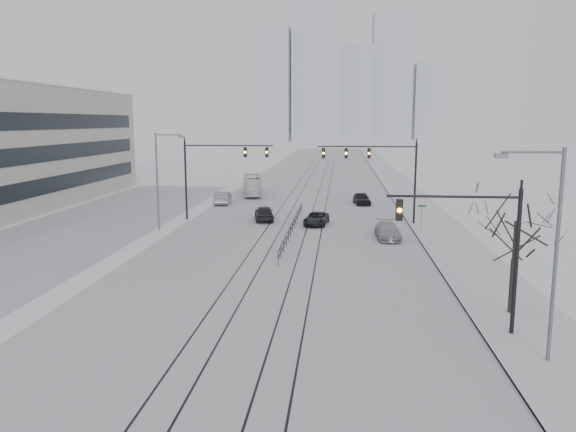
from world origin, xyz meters
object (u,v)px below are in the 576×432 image
object	(u,v)px
traffic_mast_near	(482,241)
sedan_nb_right	(388,231)
sedan_nb_front	(316,219)
box_truck	(252,185)
sedan_nb_far	(362,199)
bare_tree	(516,231)
sedan_sb_inner	(264,213)
sedan_sb_outer	(223,198)

from	to	relation	value
traffic_mast_near	sedan_nb_right	xyz separation A→B (m)	(-2.38, 21.88, -3.87)
sedan_nb_front	sedan_nb_right	xyz separation A→B (m)	(6.40, -6.05, 0.07)
traffic_mast_near	box_truck	bearing A→B (deg)	110.49
sedan_nb_front	box_truck	xyz separation A→B (m)	(-9.74, 21.66, 0.75)
sedan_nb_far	traffic_mast_near	bearing A→B (deg)	-93.09
sedan_nb_front	sedan_nb_right	size ratio (longest dim) A/B	0.93
bare_tree	sedan_nb_far	world-z (taller)	bare_tree
bare_tree	sedan_sb_inner	world-z (taller)	bare_tree
sedan_sb_inner	sedan_nb_right	size ratio (longest dim) A/B	0.95
sedan_sb_inner	sedan_sb_outer	world-z (taller)	sedan_sb_outer
sedan_nb_far	box_truck	bearing A→B (deg)	144.88
sedan_sb_inner	box_truck	bearing A→B (deg)	-87.85
bare_tree	sedan_nb_right	distance (m)	19.84
bare_tree	sedan_sb_outer	world-z (taller)	bare_tree
sedan_sb_outer	sedan_nb_far	size ratio (longest dim) A/B	1.13
traffic_mast_near	sedan_nb_right	bearing A→B (deg)	96.22
sedan_nb_right	box_truck	bearing A→B (deg)	117.45
sedan_nb_front	sedan_sb_inner	bearing A→B (deg)	167.12
traffic_mast_near	sedan_nb_front	xyz separation A→B (m)	(-8.79, 27.93, -3.94)
sedan_sb_outer	sedan_nb_front	world-z (taller)	sedan_sb_outer
traffic_mast_near	sedan_sb_outer	size ratio (longest dim) A/B	1.47
sedan_nb_far	sedan_nb_front	bearing A→B (deg)	-117.33
sedan_sb_outer	box_truck	distance (m)	8.99
bare_tree	sedan_nb_right	size ratio (longest dim) A/B	1.28
sedan_sb_outer	sedan_nb_right	xyz separation A→B (m)	(18.40, -19.03, -0.09)
sedan_nb_front	sedan_nb_far	size ratio (longest dim) A/B	1.05
bare_tree	sedan_sb_inner	size ratio (longest dim) A/B	1.34
traffic_mast_near	sedan_sb_inner	distance (m)	33.28
sedan_nb_far	sedan_sb_inner	bearing A→B (deg)	-138.26
bare_tree	sedan_nb_right	world-z (taller)	bare_tree
traffic_mast_near	sedan_nb_far	distance (m)	42.55
bare_tree	sedan_sb_outer	xyz separation A→B (m)	(-23.20, 37.90, -3.70)
sedan_nb_right	traffic_mast_near	bearing A→B (deg)	-86.56
sedan_nb_front	traffic_mast_near	bearing A→B (deg)	-65.70
traffic_mast_near	box_truck	xyz separation A→B (m)	(-18.53, 49.59, -3.20)
box_truck	sedan_sb_outer	bearing A→B (deg)	65.93
bare_tree	sedan_sb_inner	bearing A→B (deg)	121.73
bare_tree	box_truck	xyz separation A→B (m)	(-20.94, 46.58, -3.12)
bare_tree	sedan_nb_far	distance (m)	39.87
sedan_nb_right	sedan_sb_inner	bearing A→B (deg)	143.17
sedan_nb_front	box_truck	size ratio (longest dim) A/B	0.45
sedan_sb_outer	sedan_nb_front	bearing A→B (deg)	127.81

